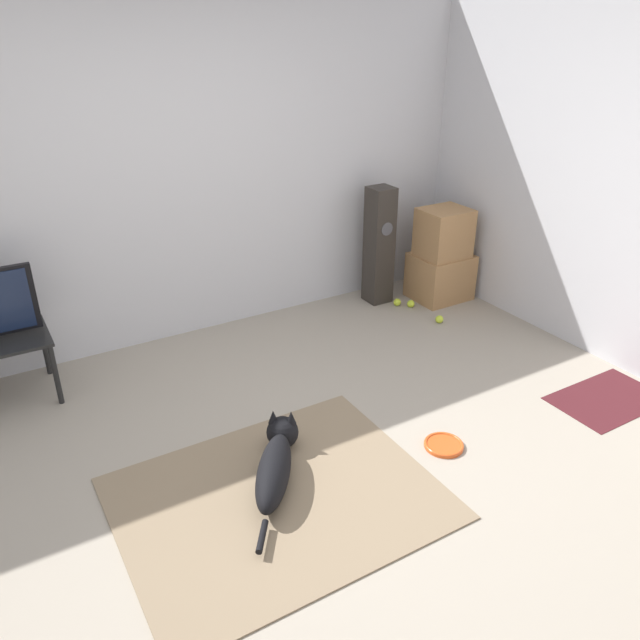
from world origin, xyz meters
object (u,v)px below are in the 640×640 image
(tennis_ball_loose_on_carpet, at_px, (397,302))
(frisbee, at_px, (444,445))
(tennis_ball_by_boxes, at_px, (439,319))
(dog, at_px, (276,461))
(cardboard_box_upper, at_px, (444,233))
(floor_speaker, at_px, (379,246))
(tennis_ball_near_speaker, at_px, (411,304))
(cardboard_box_lower, at_px, (440,276))

(tennis_ball_loose_on_carpet, bearing_deg, frisbee, -119.10)
(tennis_ball_by_boxes, bearing_deg, dog, -153.29)
(cardboard_box_upper, height_order, tennis_ball_by_boxes, cardboard_box_upper)
(floor_speaker, relative_size, tennis_ball_near_speaker, 15.64)
(cardboard_box_upper, height_order, tennis_ball_loose_on_carpet, cardboard_box_upper)
(cardboard_box_lower, relative_size, cardboard_box_upper, 1.16)
(frisbee, height_order, cardboard_box_upper, cardboard_box_upper)
(tennis_ball_near_speaker, bearing_deg, dog, -145.56)
(frisbee, bearing_deg, cardboard_box_lower, 50.47)
(tennis_ball_loose_on_carpet, bearing_deg, dog, -142.78)
(frisbee, xyz_separation_m, cardboard_box_upper, (1.40, 1.70, 0.61))
(tennis_ball_by_boxes, bearing_deg, cardboard_box_lower, 50.47)
(dog, xyz_separation_m, tennis_ball_near_speaker, (2.05, 1.41, -0.08))
(cardboard_box_upper, relative_size, tennis_ball_near_speaker, 6.38)
(cardboard_box_upper, bearing_deg, tennis_ball_by_boxes, -129.22)
(tennis_ball_near_speaker, distance_m, tennis_ball_loose_on_carpet, 0.12)
(tennis_ball_near_speaker, bearing_deg, tennis_ball_by_boxes, -87.96)
(tennis_ball_by_boxes, distance_m, tennis_ball_loose_on_carpet, 0.47)
(tennis_ball_loose_on_carpet, bearing_deg, tennis_ball_near_speaker, -46.94)
(cardboard_box_lower, xyz_separation_m, tennis_ball_by_boxes, (-0.34, -0.41, -0.17))
(frisbee, xyz_separation_m, floor_speaker, (0.89, 1.95, 0.50))
(dog, relative_size, frisbee, 3.43)
(dog, xyz_separation_m, tennis_ball_by_boxes, (2.06, 1.04, -0.08))
(cardboard_box_upper, xyz_separation_m, tennis_ball_near_speaker, (-0.34, -0.03, -0.59))
(frisbee, bearing_deg, tennis_ball_by_boxes, 50.47)
(tennis_ball_by_boxes, bearing_deg, frisbee, -129.53)
(cardboard_box_lower, height_order, floor_speaker, floor_speaker)
(floor_speaker, height_order, tennis_ball_near_speaker, floor_speaker)
(frisbee, bearing_deg, dog, 165.04)
(tennis_ball_by_boxes, xyz_separation_m, tennis_ball_loose_on_carpet, (-0.10, 0.46, 0.00))
(floor_speaker, bearing_deg, cardboard_box_lower, -24.31)
(cardboard_box_upper, distance_m, tennis_ball_loose_on_carpet, 0.72)
(cardboard_box_upper, bearing_deg, tennis_ball_loose_on_carpet, 171.66)
(dog, height_order, floor_speaker, floor_speaker)
(tennis_ball_by_boxes, bearing_deg, tennis_ball_loose_on_carpet, 101.85)
(dog, bearing_deg, floor_speaker, 41.86)
(frisbee, distance_m, cardboard_box_lower, 2.23)
(tennis_ball_by_boxes, relative_size, tennis_ball_near_speaker, 1.00)
(cardboard_box_upper, bearing_deg, frisbee, -129.46)
(floor_speaker, bearing_deg, dog, -138.14)
(tennis_ball_by_boxes, xyz_separation_m, tennis_ball_near_speaker, (-0.01, 0.37, 0.00))
(floor_speaker, relative_size, tennis_ball_by_boxes, 15.64)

